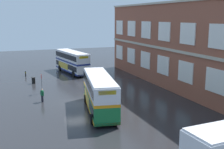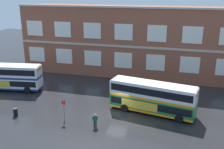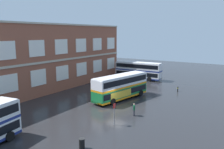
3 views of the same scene
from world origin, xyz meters
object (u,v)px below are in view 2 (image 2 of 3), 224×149
object	(u,v)px
bus_stand_flag	(64,108)
station_litter_bin	(15,112)
double_decker_middle	(152,97)
double_decker_near	(6,77)
waiting_passenger	(95,120)

from	to	relation	value
bus_stand_flag	station_litter_bin	bearing A→B (deg)	-175.88
double_decker_middle	bus_stand_flag	bearing A→B (deg)	-153.29
double_decker_near	station_litter_bin	world-z (taller)	double_decker_near
double_decker_middle	waiting_passenger	bearing A→B (deg)	-136.70
double_decker_near	waiting_passenger	world-z (taller)	double_decker_near
waiting_passenger	station_litter_bin	xyz separation A→B (m)	(-10.68, 0.03, -0.41)
bus_stand_flag	double_decker_near	bearing A→B (deg)	150.94
station_litter_bin	waiting_passenger	bearing A→B (deg)	-0.19
double_decker_near	double_decker_middle	world-z (taller)	same
bus_stand_flag	station_litter_bin	xyz separation A→B (m)	(-6.54, -0.47, -1.12)
double_decker_near	double_decker_middle	bearing A→B (deg)	-5.72
double_decker_middle	waiting_passenger	xyz separation A→B (m)	(-5.90, -5.56, -1.22)
waiting_passenger	double_decker_middle	bearing A→B (deg)	43.30
waiting_passenger	bus_stand_flag	xyz separation A→B (m)	(-4.15, 0.51, 0.70)
double_decker_near	station_litter_bin	xyz separation A→B (m)	(6.78, -7.87, -1.63)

